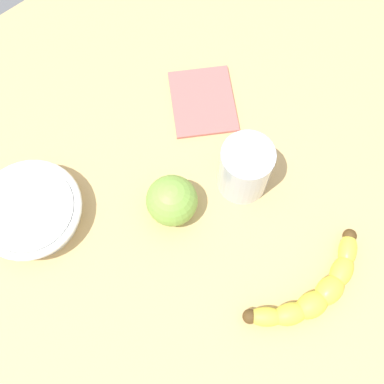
{
  "coord_description": "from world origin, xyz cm",
  "views": [
    {
      "loc": [
        12.6,
        -14.23,
        75.21
      ],
      "look_at": [
        -8.35,
        3.74,
        5.0
      ],
      "focal_mm": 44.87,
      "sensor_mm": 36.0,
      "label": 1
    }
  ],
  "objects_px": {
    "banana": "(315,291)",
    "ceramic_bowl": "(31,211)",
    "smoothie_glass": "(245,169)",
    "green_apple_fruit": "(173,200)"
  },
  "relations": [
    {
      "from": "banana",
      "to": "smoothie_glass",
      "type": "distance_m",
      "value": 0.21
    },
    {
      "from": "smoothie_glass",
      "to": "green_apple_fruit",
      "type": "bearing_deg",
      "value": -107.89
    },
    {
      "from": "ceramic_bowl",
      "to": "smoothie_glass",
      "type": "bearing_deg",
      "value": 59.73
    },
    {
      "from": "ceramic_bowl",
      "to": "green_apple_fruit",
      "type": "bearing_deg",
      "value": 53.02
    },
    {
      "from": "smoothie_glass",
      "to": "ceramic_bowl",
      "type": "distance_m",
      "value": 0.34
    },
    {
      "from": "green_apple_fruit",
      "to": "smoothie_glass",
      "type": "bearing_deg",
      "value": 72.11
    },
    {
      "from": "ceramic_bowl",
      "to": "green_apple_fruit",
      "type": "xyz_separation_m",
      "value": [
        0.13,
        0.18,
        0.01
      ]
    },
    {
      "from": "banana",
      "to": "ceramic_bowl",
      "type": "relative_size",
      "value": 1.35
    },
    {
      "from": "smoothie_glass",
      "to": "green_apple_fruit",
      "type": "height_order",
      "value": "smoothie_glass"
    },
    {
      "from": "banana",
      "to": "smoothie_glass",
      "type": "bearing_deg",
      "value": 81.26
    }
  ]
}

